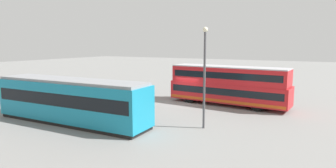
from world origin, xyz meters
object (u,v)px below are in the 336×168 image
Objects in this scene: double_decker_bus at (228,85)px; tram_yellow at (71,100)px; pedestrian_near_railing at (105,98)px; info_sign at (74,87)px; pedestrian_crossing at (127,107)px; street_lamp at (205,70)px.

double_decker_bus is 14.34m from tram_yellow.
pedestrian_near_railing is at bearing 35.85° from double_decker_bus.
pedestrian_crossing is at bearing 167.35° from info_sign.
street_lamp is at bearing 174.65° from info_sign.
info_sign is at bearing -5.35° from street_lamp.
pedestrian_crossing is (5.41, 8.68, -1.00)m from double_decker_bus.
info_sign is 14.21m from street_lamp.
tram_yellow is at bearing 20.28° from street_lamp.
tram_yellow is at bearing 102.02° from pedestrian_near_railing.
double_decker_bus is 4.67× the size of info_sign.
info_sign is (4.75, -4.71, 0.02)m from tram_yellow.
pedestrian_crossing is (-3.98, 1.89, -0.07)m from pedestrian_near_railing.
info_sign is at bearing 2.56° from pedestrian_near_railing.
tram_yellow is 8.05× the size of pedestrian_crossing.
street_lamp is at bearing -176.15° from pedestrian_crossing.
double_decker_bus is at bearing -144.15° from pedestrian_near_railing.
street_lamp reaches higher than pedestrian_near_railing.
info_sign is at bearing -12.65° from pedestrian_crossing.
pedestrian_crossing is (-2.94, -2.98, -0.78)m from tram_yellow.
info_sign reaches higher than pedestrian_near_railing.
pedestrian_near_railing is at bearing -8.19° from street_lamp.
tram_yellow reaches higher than pedestrian_near_railing.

